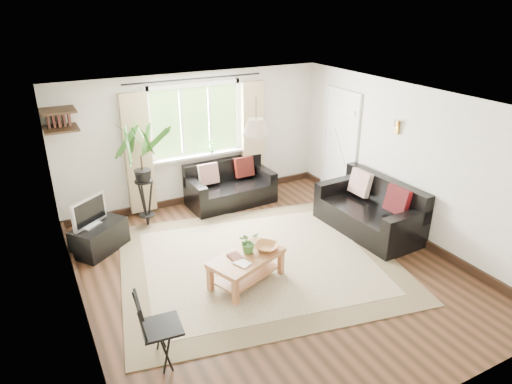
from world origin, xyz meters
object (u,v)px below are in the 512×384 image
sofa_back (231,185)px  sofa_right (369,208)px  tv_stand (100,237)px  folding_chair (162,328)px  coffee_table (247,269)px  palm_stand (143,177)px

sofa_back → sofa_right: 2.56m
sofa_right → tv_stand: sofa_right is taller
folding_chair → coffee_table: bearing=-52.5°
sofa_back → coffee_table: 2.61m
tv_stand → sofa_right: bearing=-56.4°
sofa_right → folding_chair: folding_chair is taller
sofa_right → folding_chair: size_ratio=2.06×
coffee_table → tv_stand: (-1.60, 1.81, 0.01)m
coffee_table → folding_chair: size_ratio=1.19×
sofa_back → coffee_table: size_ratio=1.55×
coffee_table → palm_stand: bearing=107.8°
sofa_back → palm_stand: size_ratio=0.89×
sofa_back → folding_chair: size_ratio=1.84×
coffee_table → palm_stand: palm_stand is taller
palm_stand → folding_chair: palm_stand is taller
sofa_right → palm_stand: 3.72m
coffee_table → folding_chair: folding_chair is taller
sofa_right → sofa_back: bearing=-146.0°
coffee_table → palm_stand: (-0.73, 2.29, 0.68)m
palm_stand → folding_chair: size_ratio=2.07×
sofa_back → tv_stand: size_ratio=1.93×
sofa_right → tv_stand: (-4.03, 1.42, -0.20)m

